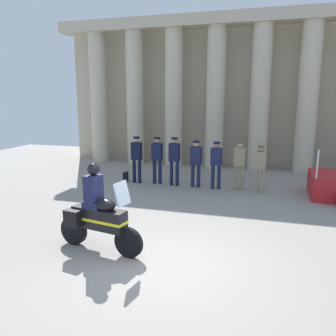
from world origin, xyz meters
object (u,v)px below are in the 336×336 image
Objects in this scene: officer_in_row_3 at (196,160)px; motorcycle_with_rider at (96,214)px; officer_in_row_1 at (157,157)px; briefcase_on_ground at (126,177)px; officer_in_row_6 at (260,165)px; officer_in_row_4 at (216,161)px; officer_in_row_5 at (240,162)px; officer_in_row_0 at (137,156)px; officer_in_row_2 at (174,157)px.

motorcycle_with_rider is (-0.91, -5.76, -0.20)m from officer_in_row_3.
motorcycle_with_rider is at bearing 102.03° from officer_in_row_1.
officer_in_row_6 is at bearing -1.95° from briefcase_on_ground.
officer_in_row_5 reaches higher than officer_in_row_4.
officer_in_row_0 is at bearing -11.27° from briefcase_on_ground.
officer_in_row_2 reaches higher than officer_in_row_0.
officer_in_row_3 is (1.50, -0.09, -0.04)m from officer_in_row_1.
officer_in_row_5 is at bearing -174.78° from officer_in_row_1.
officer_in_row_0 is 0.99× the size of officer_in_row_2.
officer_in_row_6 is at bearing 71.64° from motorcycle_with_rider.
officer_in_row_1 is at bearing 3.01° from officer_in_row_4.
motorcycle_with_rider is at bearing 95.21° from officer_in_row_2.
officer_in_row_4 is at bearing 84.50° from motorcycle_with_rider.
officer_in_row_0 is at bearing 113.97° from motorcycle_with_rider.
officer_in_row_4 is at bearing 5.06° from officer_in_row_6.
officer_in_row_5 reaches higher than briefcase_on_ground.
motorcycle_with_rider reaches higher than officer_in_row_1.
officer_in_row_6 is 6.50m from motorcycle_with_rider.
motorcycle_with_rider is (-3.14, -5.69, -0.16)m from officer_in_row_6.
officer_in_row_2 is 1.06× the size of officer_in_row_4.
officer_in_row_5 is at bearing -172.34° from officer_in_row_3.
officer_in_row_4 reaches higher than officer_in_row_6.
motorcycle_with_rider reaches higher than officer_in_row_5.
officer_in_row_4 is at bearing -174.41° from officer_in_row_0.
motorcycle_with_rider is (0.59, -5.85, -0.25)m from officer_in_row_1.
officer_in_row_2 is 1.10× the size of officer_in_row_6.
officer_in_row_1 is at bearing 2.70° from officer_in_row_3.
officer_in_row_5 reaches higher than officer_in_row_3.
officer_in_row_2 reaches higher than briefcase_on_ground.
motorcycle_with_rider is (1.37, -5.76, -0.25)m from officer_in_row_0.
officer_in_row_3 is at bearing 3.66° from officer_in_row_4.
officer_in_row_3 is 2.24m from officer_in_row_6.
officer_in_row_5 is (1.54, 0.04, 0.02)m from officer_in_row_3.
officer_in_row_2 is at bearing 7.39° from officer_in_row_5.
officer_in_row_1 reaches higher than officer_in_row_3.
officer_in_row_2 is at bearing 5.32° from officer_in_row_4.
officer_in_row_1 is 1.04× the size of officer_in_row_4.
officer_in_row_0 is 4.91× the size of briefcase_on_ground.
officer_in_row_6 is (3.04, -0.06, -0.10)m from officer_in_row_2.
officer_in_row_4 is at bearing -174.68° from officer_in_row_2.
officer_in_row_0 is at bearing 6.22° from officer_in_row_3.
officer_in_row_1 is at bearing 3.83° from officer_in_row_6.
officer_in_row_6 is (4.52, -0.07, -0.09)m from officer_in_row_0.
officer_in_row_6 is (0.69, -0.10, -0.06)m from officer_in_row_5.
officer_in_row_3 is at bearing 7.66° from officer_in_row_5.
officer_in_row_2 is at bearing 177.98° from officer_in_row_1.
officer_in_row_3 is 1.04× the size of officer_in_row_6.
briefcase_on_ground is at bearing 4.13° from officer_in_row_3.
officer_in_row_6 is 5.10m from briefcase_on_ground.
officer_in_row_2 is at bearing -174.12° from officer_in_row_0.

